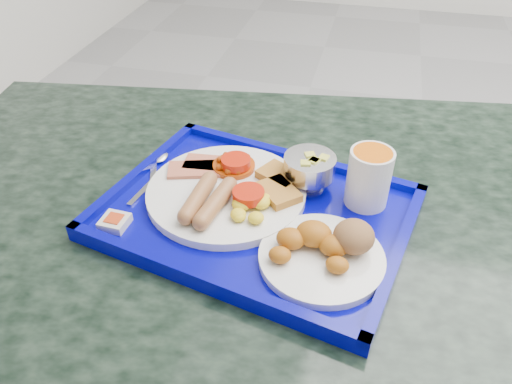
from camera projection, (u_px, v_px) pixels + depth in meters
table at (262, 295)px, 0.97m from camera, size 1.44×1.06×0.83m
tray at (256, 214)px, 0.82m from camera, size 0.55×0.45×0.03m
main_plate at (229, 190)px, 0.84m from camera, size 0.27×0.27×0.04m
bread_plate at (326, 249)px, 0.72m from camera, size 0.18×0.18×0.06m
fruit_bowl at (310, 167)px, 0.85m from camera, size 0.09×0.09×0.06m
juice_cup at (369, 176)px, 0.81m from camera, size 0.07×0.07×0.10m
spoon at (158, 164)px, 0.92m from camera, size 0.04×0.17×0.01m
knife at (153, 180)px, 0.89m from camera, size 0.07×0.16×0.00m
jam_packet at (115, 222)px, 0.79m from camera, size 0.04×0.04×0.02m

